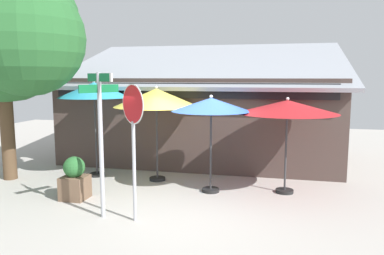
# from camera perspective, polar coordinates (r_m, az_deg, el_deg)

# --- Properties ---
(ground_plane) EXTENTS (28.00, 28.00, 0.10)m
(ground_plane) POSITION_cam_1_polar(r_m,az_deg,el_deg) (8.69, -0.53, -11.96)
(ground_plane) COLOR #ADA8A0
(cafe_building) EXTENTS (9.43, 5.41, 4.17)m
(cafe_building) POSITION_cam_1_polar(r_m,az_deg,el_deg) (13.39, 1.88, 1.91)
(cafe_building) COLOR #473833
(cafe_building) RESTS_ON ground
(street_sign_post) EXTENTS (0.79, 0.74, 2.97)m
(street_sign_post) POSITION_cam_1_polar(r_m,az_deg,el_deg) (7.72, -13.75, -0.36)
(street_sign_post) COLOR #A8AAB2
(street_sign_post) RESTS_ON ground
(stop_sign) EXTENTS (0.63, 0.50, 2.75)m
(stop_sign) POSITION_cam_1_polar(r_m,az_deg,el_deg) (7.38, -8.94, 0.21)
(stop_sign) COLOR #A8AAB2
(stop_sign) RESTS_ON ground
(patio_umbrella_teal_left) EXTENTS (2.03, 2.03, 2.79)m
(patio_umbrella_teal_left) POSITION_cam_1_polar(r_m,az_deg,el_deg) (11.01, -14.69, 5.44)
(patio_umbrella_teal_left) COLOR black
(patio_umbrella_teal_left) RESTS_ON ground
(patio_umbrella_mustard_center) EXTENTS (2.33, 2.33, 2.63)m
(patio_umbrella_mustard_center) POSITION_cam_1_polar(r_m,az_deg,el_deg) (10.24, -5.46, 4.48)
(patio_umbrella_mustard_center) COLOR black
(patio_umbrella_mustard_center) RESTS_ON ground
(patio_umbrella_royal_blue_right) EXTENTS (1.96, 1.96, 2.44)m
(patio_umbrella_royal_blue_right) POSITION_cam_1_polar(r_m,az_deg,el_deg) (9.17, 2.93, 3.34)
(patio_umbrella_royal_blue_right) COLOR black
(patio_umbrella_royal_blue_right) RESTS_ON ground
(patio_umbrella_crimson_far_right) EXTENTS (2.45, 2.45, 2.39)m
(patio_umbrella_crimson_far_right) POSITION_cam_1_polar(r_m,az_deg,el_deg) (9.37, 14.33, 2.96)
(patio_umbrella_crimson_far_right) COLOR black
(patio_umbrella_crimson_far_right) RESTS_ON ground
(shade_tree) EXTENTS (4.70, 4.18, 6.35)m
(shade_tree) POSITION_cam_1_polar(r_m,az_deg,el_deg) (11.33, -26.41, 13.36)
(shade_tree) COLOR brown
(shade_tree) RESTS_ON ground
(sidewalk_planter) EXTENTS (0.57, 0.57, 1.02)m
(sidewalk_planter) POSITION_cam_1_polar(r_m,az_deg,el_deg) (9.33, -17.45, -7.51)
(sidewalk_planter) COLOR brown
(sidewalk_planter) RESTS_ON ground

